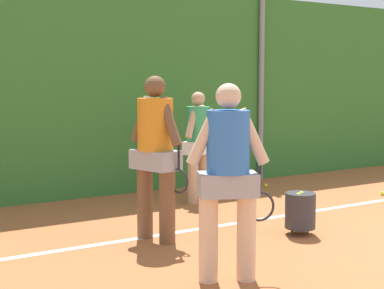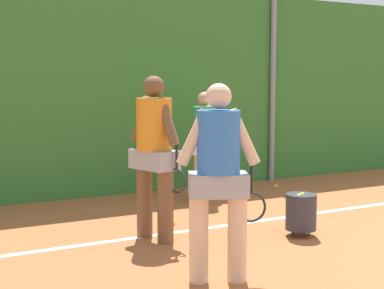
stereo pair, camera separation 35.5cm
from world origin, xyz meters
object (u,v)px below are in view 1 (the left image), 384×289
(tennis_ball_5, at_px, (171,223))
(tennis_ball_6, at_px, (266,186))
(player_midcourt, at_px, (156,149))
(player_foreground_near, at_px, (228,172))
(player_backcourt_far, at_px, (198,140))
(ball_hopper, at_px, (300,210))
(tennis_ball_4, at_px, (383,193))

(tennis_ball_5, distance_m, tennis_ball_6, 3.00)
(player_midcourt, bearing_deg, tennis_ball_6, 105.25)
(player_foreground_near, distance_m, tennis_ball_5, 2.31)
(player_midcourt, distance_m, tennis_ball_5, 1.23)
(player_backcourt_far, height_order, ball_hopper, player_backcourt_far)
(player_midcourt, xyz_separation_m, tennis_ball_6, (3.11, 1.93, -1.02))
(player_backcourt_far, height_order, tennis_ball_6, player_backcourt_far)
(player_backcourt_far, distance_m, tennis_ball_6, 1.85)
(player_midcourt, relative_size, player_backcourt_far, 1.13)
(player_foreground_near, height_order, ball_hopper, player_foreground_near)
(tennis_ball_4, distance_m, tennis_ball_6, 1.90)
(player_backcourt_far, bearing_deg, player_foreground_near, 32.57)
(player_foreground_near, distance_m, tennis_ball_6, 4.79)
(player_foreground_near, xyz_separation_m, ball_hopper, (1.63, 0.86, -0.71))
(tennis_ball_4, bearing_deg, player_midcourt, -174.14)
(player_midcourt, relative_size, tennis_ball_4, 28.36)
(tennis_ball_4, bearing_deg, tennis_ball_5, 178.97)
(player_midcourt, height_order, tennis_ball_4, player_midcourt)
(tennis_ball_4, relative_size, tennis_ball_6, 1.00)
(ball_hopper, height_order, tennis_ball_5, ball_hopper)
(player_midcourt, height_order, tennis_ball_6, player_midcourt)
(player_backcourt_far, bearing_deg, tennis_ball_4, 127.19)
(player_foreground_near, xyz_separation_m, tennis_ball_5, (0.53, 2.03, -0.97))
(player_foreground_near, distance_m, ball_hopper, 1.97)
(player_midcourt, relative_size, ball_hopper, 3.65)
(player_foreground_near, xyz_separation_m, tennis_ball_4, (4.34, 1.96, -0.97))
(player_foreground_near, relative_size, player_backcourt_far, 1.08)
(player_midcourt, bearing_deg, tennis_ball_5, 120.53)
(player_midcourt, xyz_separation_m, player_backcourt_far, (1.53, 1.58, -0.12))
(player_midcourt, bearing_deg, player_backcourt_far, 119.35)
(player_midcourt, height_order, player_backcourt_far, player_midcourt)
(player_foreground_near, relative_size, ball_hopper, 3.49)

